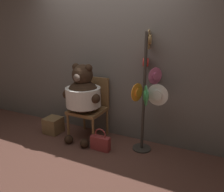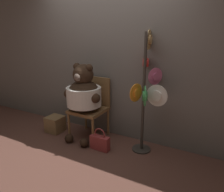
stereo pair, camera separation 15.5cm
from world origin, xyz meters
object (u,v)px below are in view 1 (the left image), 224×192
Objects in this scene: hat_display_rack at (147,88)px; handbag_on_ground at (100,143)px; chair at (90,105)px; teddy_bear at (83,95)px.

handbag_on_ground is at bearing -151.76° from hat_display_rack.
chair is 0.67m from handbag_on_ground.
handbag_on_ground is (-0.59, -0.32, -0.85)m from hat_display_rack.
chair is at bearing 82.52° from teddy_bear.
chair is 0.79× the size of teddy_bear.
teddy_bear is at bearing -97.48° from chair.
teddy_bear reaches higher than handbag_on_ground.
hat_display_rack is at bearing 7.65° from teddy_bear.
teddy_bear is (-0.02, -0.17, 0.22)m from chair.
chair is 2.85× the size of handbag_on_ground.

